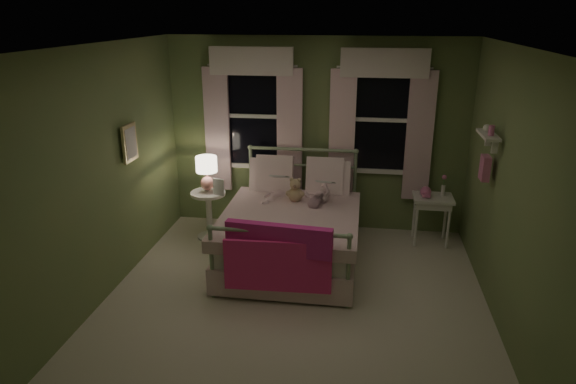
% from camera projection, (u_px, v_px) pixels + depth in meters
% --- Properties ---
extents(room_shell, '(4.20, 4.20, 4.20)m').
position_uv_depth(room_shell, '(295.00, 185.00, 4.96)').
color(room_shell, beige).
rests_on(room_shell, ground).
extents(bed, '(1.58, 2.04, 1.18)m').
position_uv_depth(bed, '(292.00, 230.00, 6.20)').
color(bed, white).
rests_on(bed, ground).
extents(pink_throw, '(1.10, 0.21, 0.71)m').
position_uv_depth(pink_throw, '(278.00, 251.00, 5.17)').
color(pink_throw, '#D22989').
rests_on(pink_throw, bed).
extents(child_left, '(0.29, 0.23, 0.71)m').
position_uv_depth(child_left, '(275.00, 176.00, 6.45)').
color(child_left, '#F7D1DD').
rests_on(child_left, bed).
extents(child_right, '(0.43, 0.35, 0.79)m').
position_uv_depth(child_right, '(319.00, 175.00, 6.36)').
color(child_right, '#F7D1DD').
rests_on(child_right, bed).
extents(book_left, '(0.20, 0.12, 0.26)m').
position_uv_depth(book_left, '(272.00, 180.00, 6.21)').
color(book_left, beige).
rests_on(book_left, child_left).
extents(book_right, '(0.21, 0.14, 0.26)m').
position_uv_depth(book_right, '(318.00, 185.00, 6.14)').
color(book_right, beige).
rests_on(book_right, child_right).
extents(teddy_bear, '(0.23, 0.19, 0.31)m').
position_uv_depth(teddy_bear, '(295.00, 192.00, 6.31)').
color(teddy_bear, tan).
rests_on(teddy_bear, bed).
extents(nightstand_left, '(0.46, 0.46, 0.65)m').
position_uv_depth(nightstand_left, '(209.00, 208.00, 6.80)').
color(nightstand_left, white).
rests_on(nightstand_left, ground).
extents(table_lamp, '(0.28, 0.28, 0.45)m').
position_uv_depth(table_lamp, '(207.00, 170.00, 6.62)').
color(table_lamp, '#E59087').
rests_on(table_lamp, nightstand_left).
extents(book_nightstand, '(0.23, 0.27, 0.02)m').
position_uv_depth(book_nightstand, '(214.00, 194.00, 6.63)').
color(book_nightstand, beige).
rests_on(book_nightstand, nightstand_left).
extents(nightstand_right, '(0.50, 0.40, 0.64)m').
position_uv_depth(nightstand_right, '(433.00, 204.00, 6.59)').
color(nightstand_right, white).
rests_on(nightstand_right, ground).
extents(pink_toy, '(0.14, 0.18, 0.14)m').
position_uv_depth(pink_toy, '(426.00, 192.00, 6.55)').
color(pink_toy, pink).
rests_on(pink_toy, nightstand_right).
extents(bud_vase, '(0.06, 0.06, 0.28)m').
position_uv_depth(bud_vase, '(444.00, 185.00, 6.54)').
color(bud_vase, white).
rests_on(bud_vase, nightstand_right).
extents(window_left, '(1.34, 0.13, 1.96)m').
position_uv_depth(window_left, '(253.00, 111.00, 6.86)').
color(window_left, black).
rests_on(window_left, room_shell).
extents(window_right, '(1.34, 0.13, 1.96)m').
position_uv_depth(window_right, '(381.00, 115.00, 6.63)').
color(window_right, black).
rests_on(window_right, room_shell).
extents(wall_shelf, '(0.15, 0.50, 0.60)m').
position_uv_depth(wall_shelf, '(487.00, 152.00, 5.28)').
color(wall_shelf, white).
rests_on(wall_shelf, room_shell).
extents(framed_picture, '(0.03, 0.32, 0.42)m').
position_uv_depth(framed_picture, '(130.00, 143.00, 5.73)').
color(framed_picture, beige).
rests_on(framed_picture, room_shell).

